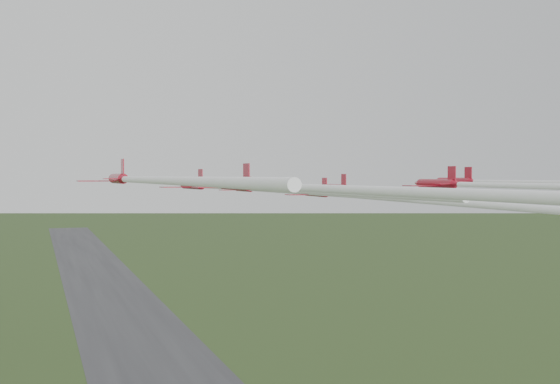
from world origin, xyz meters
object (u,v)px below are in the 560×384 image
object	(u,v)px
jet_row2_right	(382,190)
jet_row3_left	(139,179)
jet_row3_right	(541,183)
jet_row4_left	(278,187)
jet_lead	(278,191)
jet_row4_right	(534,186)
jet_row2_left	(233,187)
jet_row3_mid	(364,196)

from	to	relation	value
jet_row2_right	jet_row3_left	distance (m)	36.78
jet_row3_right	jet_row4_left	world-z (taller)	jet_row4_left
jet_lead	jet_row2_right	distance (m)	16.38
jet_row4_right	jet_lead	bearing A→B (deg)	104.11
jet_row2_left	jet_row3_mid	bearing A→B (deg)	-46.39
jet_row3_left	jet_row3_mid	bearing A→B (deg)	-3.22
jet_lead	jet_row4_right	xyz separation A→B (m)	(8.41, -45.36, 1.27)
jet_row4_left	jet_row4_right	world-z (taller)	jet_row4_left
jet_row2_right	jet_row3_mid	world-z (taller)	jet_row2_right
jet_row4_left	jet_lead	bearing A→B (deg)	69.33
jet_row2_right	jet_row3_left	xyz separation A→B (m)	(-34.06, -13.81, 1.54)
jet_row2_right	jet_row3_left	world-z (taller)	jet_row3_left
jet_row3_mid	jet_row4_left	distance (m)	15.99
jet_row3_left	jet_row4_left	size ratio (longest dim) A/B	1.15
jet_row4_left	jet_row4_right	xyz separation A→B (m)	(20.93, -8.84, 0.08)
jet_row2_left	jet_row3_left	world-z (taller)	jet_row3_left
jet_lead	jet_row3_mid	size ratio (longest dim) A/B	1.07
jet_row4_right	jet_row2_left	bearing A→B (deg)	127.86
jet_row3_left	jet_row3_mid	distance (m)	24.32
jet_row2_left	jet_row4_right	xyz separation A→B (m)	(19.66, -28.86, 0.43)
jet_row3_right	jet_row4_right	bearing A→B (deg)	-129.21
jet_lead	jet_row4_left	world-z (taller)	jet_row4_left
jet_lead	jet_row3_right	world-z (taller)	jet_row3_right
jet_row2_left	jet_row3_right	size ratio (longest dim) A/B	0.97
jet_row2_left	jet_row3_right	distance (m)	36.63
jet_row3_left	jet_row4_left	distance (m)	15.01
jet_row3_right	jet_row4_right	xyz separation A→B (m)	(-15.09, -17.28, -0.08)
jet_lead	jet_row4_left	size ratio (longest dim) A/B	1.16
jet_lead	jet_row4_right	size ratio (longest dim) A/B	1.02
jet_lead	jet_row3_mid	bearing A→B (deg)	-88.59
jet_row3_right	jet_row2_right	bearing A→B (deg)	132.25
jet_lead	jet_row2_left	xyz separation A→B (m)	(-11.24, -16.50, 0.84)
jet_row4_right	jet_row3_left	bearing A→B (deg)	153.10
jet_row2_left	jet_lead	bearing A→B (deg)	52.07
jet_row2_right	jet_row4_left	distance (m)	33.10
jet_row2_left	jet_row4_left	bearing A→B (deg)	-97.29
jet_row3_mid	jet_row3_right	bearing A→B (deg)	1.62
jet_lead	jet_row4_left	bearing A→B (deg)	-108.72
jet_row2_right	jet_row3_right	xyz separation A→B (m)	(13.10, -15.42, 1.09)
jet_row4_right	jet_row4_left	bearing A→B (deg)	160.69
jet_row2_left	jet_row3_mid	distance (m)	16.12
jet_row3_mid	jet_row4_right	xyz separation A→B (m)	(7.84, -17.94, 1.34)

